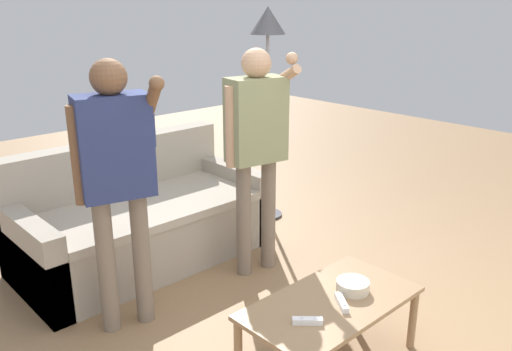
{
  "coord_description": "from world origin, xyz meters",
  "views": [
    {
      "loc": [
        -1.98,
        -1.67,
        1.86
      ],
      "look_at": [
        -0.09,
        0.36,
        0.95
      ],
      "focal_mm": 37.06,
      "sensor_mm": 36.0,
      "label": 1
    }
  ],
  "objects_px": {
    "couch": "(140,221)",
    "game_remote_nunchuk": "(359,288)",
    "player_left": "(116,167)",
    "game_remote_wand_near": "(307,321)",
    "game_remote_wand_far": "(342,302)",
    "player_right": "(256,137)",
    "floor_lamp": "(268,42)",
    "snack_bowl": "(353,286)",
    "coffee_table": "(331,309)"
  },
  "relations": [
    {
      "from": "floor_lamp",
      "to": "player_left",
      "type": "bearing_deg",
      "value": -159.7
    },
    {
      "from": "game_remote_wand_near",
      "to": "game_remote_wand_far",
      "type": "distance_m",
      "value": 0.25
    },
    {
      "from": "coffee_table",
      "to": "snack_bowl",
      "type": "bearing_deg",
      "value": -5.07
    },
    {
      "from": "player_right",
      "to": "couch",
      "type": "bearing_deg",
      "value": 124.34
    },
    {
      "from": "coffee_table",
      "to": "game_remote_nunchuk",
      "type": "bearing_deg",
      "value": -13.91
    },
    {
      "from": "couch",
      "to": "game_remote_nunchuk",
      "type": "bearing_deg",
      "value": -82.16
    },
    {
      "from": "floor_lamp",
      "to": "player_left",
      "type": "xyz_separation_m",
      "value": [
        -1.8,
        -0.66,
        -0.55
      ]
    },
    {
      "from": "snack_bowl",
      "to": "game_remote_nunchuk",
      "type": "relative_size",
      "value": 2.03
    },
    {
      "from": "couch",
      "to": "game_remote_nunchuk",
      "type": "height_order",
      "value": "couch"
    },
    {
      "from": "game_remote_wand_far",
      "to": "game_remote_nunchuk",
      "type": "bearing_deg",
      "value": 5.76
    },
    {
      "from": "player_right",
      "to": "game_remote_nunchuk",
      "type": "bearing_deg",
      "value": -103.24
    },
    {
      "from": "game_remote_nunchuk",
      "to": "player_left",
      "type": "xyz_separation_m",
      "value": [
        -0.78,
        1.1,
        0.59
      ]
    },
    {
      "from": "floor_lamp",
      "to": "player_left",
      "type": "relative_size",
      "value": 1.15
    },
    {
      "from": "coffee_table",
      "to": "player_left",
      "type": "xyz_separation_m",
      "value": [
        -0.6,
        1.06,
        0.66
      ]
    },
    {
      "from": "game_remote_wand_near",
      "to": "player_left",
      "type": "bearing_deg",
      "value": 107.72
    },
    {
      "from": "player_right",
      "to": "game_remote_wand_near",
      "type": "xyz_separation_m",
      "value": [
        -0.68,
        -1.09,
        -0.6
      ]
    },
    {
      "from": "coffee_table",
      "to": "player_left",
      "type": "relative_size",
      "value": 0.61
    },
    {
      "from": "coffee_table",
      "to": "floor_lamp",
      "type": "height_order",
      "value": "floor_lamp"
    },
    {
      "from": "couch",
      "to": "player_right",
      "type": "xyz_separation_m",
      "value": [
        0.51,
        -0.74,
        0.7
      ]
    },
    {
      "from": "player_left",
      "to": "game_remote_wand_near",
      "type": "relative_size",
      "value": 12.13
    },
    {
      "from": "game_remote_wand_far",
      "to": "floor_lamp",
      "type": "bearing_deg",
      "value": 56.25
    },
    {
      "from": "couch",
      "to": "floor_lamp",
      "type": "distance_m",
      "value": 1.78
    },
    {
      "from": "snack_bowl",
      "to": "player_left",
      "type": "bearing_deg",
      "value": 125.31
    },
    {
      "from": "floor_lamp",
      "to": "game_remote_wand_far",
      "type": "relative_size",
      "value": 12.07
    },
    {
      "from": "player_right",
      "to": "game_remote_wand_far",
      "type": "xyz_separation_m",
      "value": [
        -0.43,
        -1.1,
        -0.6
      ]
    },
    {
      "from": "couch",
      "to": "game_remote_wand_near",
      "type": "distance_m",
      "value": 1.84
    },
    {
      "from": "couch",
      "to": "game_remote_nunchuk",
      "type": "relative_size",
      "value": 20.55
    },
    {
      "from": "couch",
      "to": "player_left",
      "type": "bearing_deg",
      "value": -126.22
    },
    {
      "from": "floor_lamp",
      "to": "player_right",
      "type": "distance_m",
      "value": 1.16
    },
    {
      "from": "couch",
      "to": "player_left",
      "type": "xyz_separation_m",
      "value": [
        -0.53,
        -0.72,
        0.7
      ]
    },
    {
      "from": "player_left",
      "to": "game_remote_wand_far",
      "type": "relative_size",
      "value": 10.48
    },
    {
      "from": "floor_lamp",
      "to": "game_remote_nunchuk",
      "type": "bearing_deg",
      "value": -120.0
    },
    {
      "from": "couch",
      "to": "player_right",
      "type": "relative_size",
      "value": 1.14
    },
    {
      "from": "game_remote_nunchuk",
      "to": "floor_lamp",
      "type": "bearing_deg",
      "value": 60.0
    },
    {
      "from": "player_right",
      "to": "game_remote_wand_near",
      "type": "bearing_deg",
      "value": -121.89
    },
    {
      "from": "snack_bowl",
      "to": "player_right",
      "type": "bearing_deg",
      "value": 75.41
    },
    {
      "from": "snack_bowl",
      "to": "game_remote_nunchuk",
      "type": "xyz_separation_m",
      "value": [
        0.02,
        -0.03,
        -0.01
      ]
    },
    {
      "from": "couch",
      "to": "game_remote_nunchuk",
      "type": "distance_m",
      "value": 1.84
    },
    {
      "from": "snack_bowl",
      "to": "game_remote_wand_far",
      "type": "bearing_deg",
      "value": -162.75
    },
    {
      "from": "coffee_table",
      "to": "game_remote_wand_far",
      "type": "bearing_deg",
      "value": -83.81
    },
    {
      "from": "floor_lamp",
      "to": "player_left",
      "type": "distance_m",
      "value": 1.99
    },
    {
      "from": "player_right",
      "to": "coffee_table",
      "type": "bearing_deg",
      "value": -112.67
    },
    {
      "from": "couch",
      "to": "snack_bowl",
      "type": "height_order",
      "value": "couch"
    },
    {
      "from": "coffee_table",
      "to": "game_remote_nunchuk",
      "type": "distance_m",
      "value": 0.2
    },
    {
      "from": "player_left",
      "to": "coffee_table",
      "type": "bearing_deg",
      "value": -60.45
    },
    {
      "from": "snack_bowl",
      "to": "floor_lamp",
      "type": "xyz_separation_m",
      "value": [
        1.04,
        1.74,
        1.13
      ]
    },
    {
      "from": "floor_lamp",
      "to": "game_remote_wand_far",
      "type": "xyz_separation_m",
      "value": [
        -1.19,
        -1.78,
        -1.14
      ]
    },
    {
      "from": "player_right",
      "to": "game_remote_wand_near",
      "type": "height_order",
      "value": "player_right"
    },
    {
      "from": "game_remote_nunchuk",
      "to": "player_right",
      "type": "bearing_deg",
      "value": 76.76
    },
    {
      "from": "game_remote_nunchuk",
      "to": "snack_bowl",
      "type": "bearing_deg",
      "value": 122.53
    }
  ]
}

